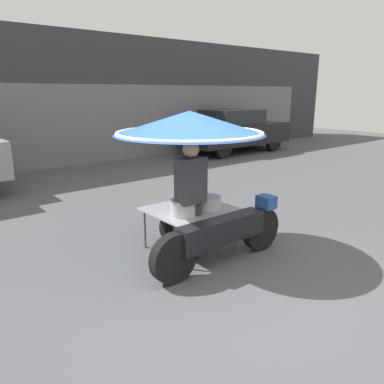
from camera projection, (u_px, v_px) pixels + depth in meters
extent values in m
plane|color=#4C4F54|center=(225.00, 279.00, 4.51)|extent=(36.00, 36.00, 0.00)
cube|color=#38383D|center=(8.00, 100.00, 10.77)|extent=(28.00, 2.00, 3.92)
cube|color=slate|center=(21.00, 129.00, 10.20)|extent=(23.80, 0.06, 2.40)
cylinder|color=black|center=(261.00, 229.00, 5.29)|extent=(0.61, 0.14, 0.61)
cylinder|color=black|center=(174.00, 258.00, 4.36)|extent=(0.61, 0.14, 0.61)
cube|color=black|center=(222.00, 230.00, 4.78)|extent=(1.35, 0.24, 0.32)
cube|color=#234C93|center=(266.00, 202.00, 5.25)|extent=(0.20, 0.24, 0.18)
cylinder|color=black|center=(177.00, 225.00, 5.54)|extent=(0.55, 0.14, 0.55)
cylinder|color=#515156|center=(235.00, 230.00, 5.29)|extent=(0.03, 0.03, 0.58)
cylinder|color=#515156|center=(197.00, 215.00, 5.93)|extent=(0.03, 0.03, 0.58)
cylinder|color=#515156|center=(181.00, 247.00, 4.70)|extent=(0.03, 0.03, 0.58)
cylinder|color=#515156|center=(145.00, 229.00, 5.34)|extent=(0.03, 0.03, 0.58)
cube|color=#9E9EA3|center=(190.00, 209.00, 5.24)|extent=(1.13, 1.00, 0.02)
cylinder|color=#B2B2B7|center=(190.00, 172.00, 5.10)|extent=(0.03, 0.03, 1.03)
cone|color=blue|center=(190.00, 123.00, 4.92)|extent=(2.01, 2.01, 0.31)
torus|color=white|center=(190.00, 133.00, 4.96)|extent=(1.96, 1.96, 0.05)
cylinder|color=#B7B7BC|center=(183.00, 208.00, 4.92)|extent=(0.34, 0.34, 0.21)
cylinder|color=#B7B7BC|center=(208.00, 202.00, 5.22)|extent=(0.38, 0.38, 0.17)
cylinder|color=#2D2D33|center=(186.00, 232.00, 4.92)|extent=(0.14, 0.14, 0.79)
cylinder|color=#2D2D33|center=(196.00, 229.00, 5.03)|extent=(0.14, 0.14, 0.79)
cube|color=#38383D|center=(191.00, 180.00, 4.79)|extent=(0.38, 0.22, 0.59)
sphere|color=tan|center=(191.00, 149.00, 4.69)|extent=(0.21, 0.21, 0.21)
cylinder|color=black|center=(273.00, 142.00, 14.13)|extent=(0.66, 0.20, 0.66)
cylinder|color=black|center=(245.00, 139.00, 15.21)|extent=(0.66, 0.20, 0.66)
cylinder|color=black|center=(223.00, 149.00, 12.53)|extent=(0.66, 0.20, 0.66)
cylinder|color=black|center=(196.00, 144.00, 13.61)|extent=(0.66, 0.20, 0.66)
cube|color=black|center=(236.00, 134.00, 13.78)|extent=(4.23, 1.69, 0.70)
cube|color=#1E2328|center=(232.00, 117.00, 13.49)|extent=(2.03, 1.49, 0.53)
cylinder|color=gray|center=(274.00, 140.00, 16.26)|extent=(0.41, 0.41, 0.27)
sphere|color=#1E5B2D|center=(275.00, 131.00, 16.17)|extent=(0.57, 0.57, 0.57)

